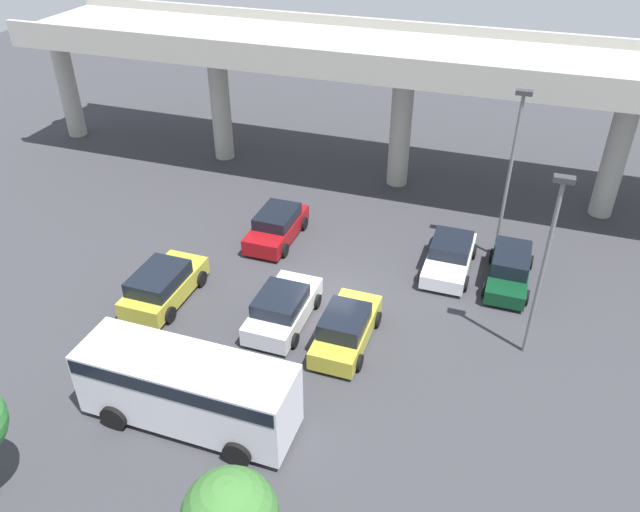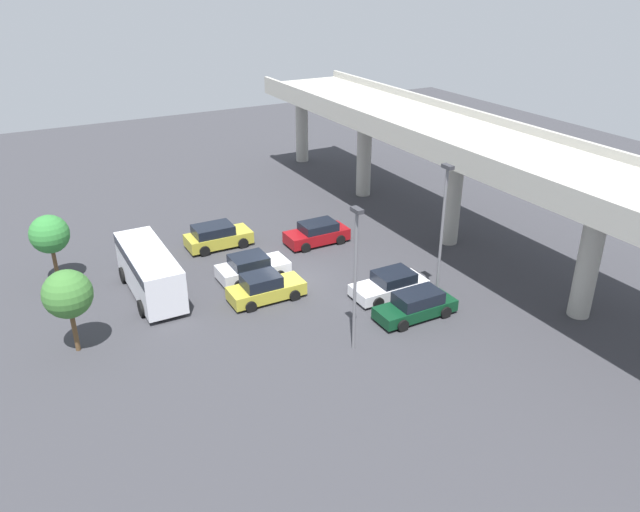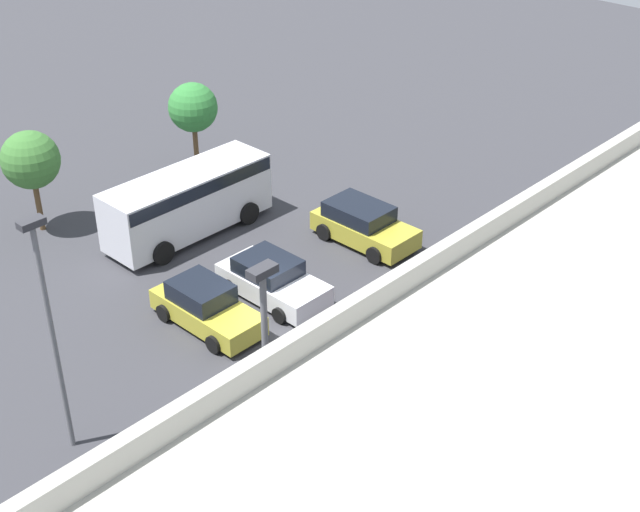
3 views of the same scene
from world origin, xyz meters
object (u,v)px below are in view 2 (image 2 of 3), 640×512
object	(u,v)px
parked_car_0	(217,236)
lamp_post_mid_lot	(442,225)
tree_front_left	(49,234)
lamp_post_near_aisle	(355,269)
shuttle_bus	(149,269)
tree_front_centre	(68,294)
parked_car_5	(416,305)
parked_car_4	(390,285)
parked_car_3	(265,288)
parked_car_1	(317,233)
parked_car_2	(252,268)

from	to	relation	value
parked_car_0	lamp_post_mid_lot	world-z (taller)	lamp_post_mid_lot
tree_front_left	lamp_post_near_aisle	bearing A→B (deg)	39.12
shuttle_bus	tree_front_centre	world-z (taller)	tree_front_centre
parked_car_5	tree_front_left	world-z (taller)	tree_front_left
parked_car_4	tree_front_left	size ratio (longest dim) A/B	1.04
parked_car_0	tree_front_centre	size ratio (longest dim) A/B	1.00
parked_car_5	parked_car_3	bearing A→B (deg)	-41.51
parked_car_5	tree_front_left	xyz separation A→B (m)	(-13.84, -16.73, 2.43)
parked_car_3	tree_front_left	size ratio (longest dim) A/B	1.02
parked_car_4	tree_front_centre	size ratio (longest dim) A/B	1.02
parked_car_1	lamp_post_near_aisle	size ratio (longest dim) A/B	0.58
shuttle_bus	tree_front_centre	size ratio (longest dim) A/B	1.68
tree_front_centre	lamp_post_near_aisle	bearing A→B (deg)	62.03
parked_car_3	tree_front_centre	bearing A→B (deg)	-178.61
parked_car_4	lamp_post_mid_lot	size ratio (longest dim) A/B	0.55
parked_car_4	lamp_post_near_aisle	size ratio (longest dim) A/B	0.59
tree_front_left	parked_car_2	bearing A→B (deg)	63.83
parked_car_1	parked_car_4	size ratio (longest dim) A/B	0.98
parked_car_0	parked_car_5	bearing A→B (deg)	-65.65
parked_car_2	parked_car_5	size ratio (longest dim) A/B	0.94
parked_car_2	shuttle_bus	xyz separation A→B (m)	(-0.97, -6.00, 0.92)
lamp_post_mid_lot	parked_car_0	bearing A→B (deg)	-147.72
lamp_post_near_aisle	tree_front_left	distance (m)	19.21
shuttle_bus	tree_front_left	xyz separation A→B (m)	(-4.25, -4.64, 1.50)
parked_car_5	lamp_post_near_aisle	bearing A→B (deg)	12.56
parked_car_1	parked_car_2	xyz separation A→B (m)	(2.75, -6.03, -0.02)
parked_car_4	tree_front_centre	bearing A→B (deg)	-9.15
parked_car_3	tree_front_left	xyz separation A→B (m)	(-8.09, -10.24, 2.41)
parked_car_0	parked_car_1	xyz separation A→B (m)	(2.71, 6.31, -0.05)
lamp_post_mid_lot	tree_front_left	xyz separation A→B (m)	(-13.05, -18.75, -1.64)
parked_car_0	parked_car_3	distance (m)	8.32
parked_car_3	shuttle_bus	world-z (taller)	shuttle_bus
parked_car_0	lamp_post_near_aisle	world-z (taller)	lamp_post_near_aisle
parked_car_4	lamp_post_mid_lot	bearing A→B (deg)	133.54
parked_car_1	lamp_post_near_aisle	bearing A→B (deg)	69.72
parked_car_1	parked_car_2	bearing A→B (deg)	24.55
parked_car_5	tree_front_centre	xyz separation A→B (m)	(-5.49, -16.93, 2.48)
parked_car_4	shuttle_bus	xyz separation A→B (m)	(-6.84, -12.26, 0.97)
lamp_post_mid_lot	tree_front_centre	distance (m)	19.59
parked_car_1	shuttle_bus	size ratio (longest dim) A/B	0.59
parked_car_2	tree_front_left	world-z (taller)	tree_front_left
parked_car_5	tree_front_centre	size ratio (longest dim) A/B	1.05
parked_car_4	tree_front_left	bearing A→B (deg)	-33.29
shuttle_bus	lamp_post_near_aisle	distance (m)	13.28
parked_car_4	tree_front_centre	distance (m)	17.50
parked_car_2	lamp_post_near_aisle	distance (m)	10.45
parked_car_0	lamp_post_near_aisle	xyz separation A→B (m)	(15.10, 1.73, 3.69)
parked_car_3	tree_front_left	distance (m)	13.27
parked_car_2	parked_car_3	world-z (taller)	parked_car_3
lamp_post_near_aisle	parked_car_3	bearing A→B (deg)	-164.73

